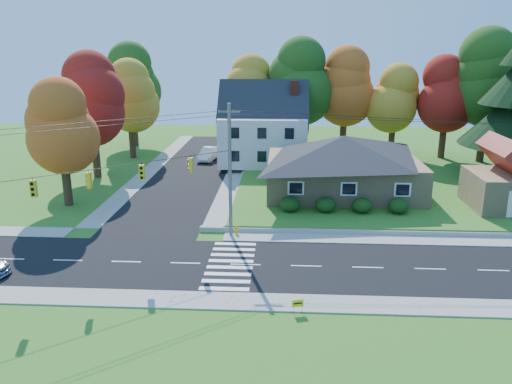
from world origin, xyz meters
The scene contains 23 objects.
ground centered at (0.00, 0.00, 0.00)m, with size 120.00×120.00×0.00m, color #3D7923.
road_main centered at (0.00, 0.00, 0.01)m, with size 90.00×8.00×0.02m, color black.
road_cross centered at (-8.00, 26.00, 0.01)m, with size 8.00×44.00×0.02m, color black.
sidewalk_north centered at (0.00, 5.00, 0.04)m, with size 90.00×2.00×0.08m, color #9C9A90.
sidewalk_south centered at (0.00, -5.00, 0.04)m, with size 90.00×2.00×0.08m, color #9C9A90.
lawn centered at (13.00, 21.00, 0.25)m, with size 30.00×30.00×0.50m, color #3D7923.
ranch_house centered at (8.00, 16.00, 3.27)m, with size 14.60×10.60×5.40m.
colonial_house centered at (0.04, 28.00, 4.58)m, with size 10.40×8.40×9.60m.
hedge_row centered at (7.50, 9.80, 1.14)m, with size 10.70×1.70×1.27m.
traffic_infrastructure centered at (-0.15, 1.35, 5.15)m, with size 38.10×10.66×10.00m.
tree_lot_0 centered at (-2.00, 34.00, 8.31)m, with size 6.72×6.72×12.51m.
tree_lot_1 centered at (4.00, 33.00, 9.61)m, with size 7.84×7.84×14.60m.
tree_lot_2 centered at (10.00, 34.00, 8.96)m, with size 7.28×7.28×13.56m.
tree_lot_3 centered at (16.00, 33.00, 7.65)m, with size 6.16×6.16×11.47m.
tree_lot_4 centered at (22.00, 32.00, 8.31)m, with size 6.72×6.72×12.51m.
tree_lot_5 centered at (26.00, 30.00, 10.27)m, with size 8.40×8.40×15.64m.
tree_west_0 centered at (-17.00, 12.00, 7.15)m, with size 6.16×6.16×11.47m.
tree_west_1 centered at (-18.00, 22.00, 8.46)m, with size 7.28×7.28×13.56m.
tree_west_2 centered at (-17.00, 32.00, 7.81)m, with size 6.72×6.72×12.51m.
tree_west_3 centered at (-19.00, 40.00, 9.11)m, with size 7.84×7.84×14.60m.
white_car centered at (-6.99, 31.02, 0.82)m, with size 1.69×4.85×1.60m, color white.
fire_hydrant centered at (-1.10, 5.36, 0.34)m, with size 0.40×0.31×0.70m.
yard_sign centered at (3.29, -6.01, 0.57)m, with size 0.62×0.21×0.80m.
Camera 1 is at (2.40, -30.11, 13.86)m, focal length 35.00 mm.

